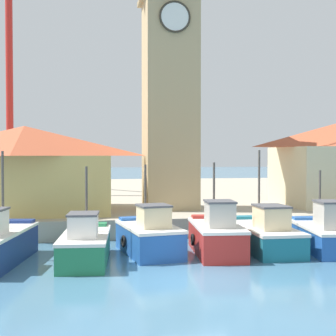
{
  "coord_description": "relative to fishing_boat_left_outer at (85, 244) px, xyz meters",
  "views": [
    {
      "loc": [
        -3.68,
        -15.34,
        4.18
      ],
      "look_at": [
        0.55,
        9.55,
        3.5
      ],
      "focal_mm": 50.0,
      "sensor_mm": 36.0,
      "label": 1
    }
  ],
  "objects": [
    {
      "name": "fishing_boat_mid_right",
      "position": [
        10.34,
        0.46,
        0.04
      ],
      "size": [
        2.48,
        4.75,
        3.52
      ],
      "color": "#2356A8",
      "rests_on": "ground"
    },
    {
      "name": "port_crane_near",
      "position": [
        -6.18,
        20.61,
        8.61
      ],
      "size": [
        5.79,
        9.59,
        20.46
      ],
      "color": "maroon",
      "rests_on": "quay_wharf"
    },
    {
      "name": "quay_wharf",
      "position": [
        3.83,
        24.41,
        -0.2
      ],
      "size": [
        120.0,
        40.0,
        1.01
      ],
      "primitive_type": "cube",
      "color": "#A89E89",
      "rests_on": "ground"
    },
    {
      "name": "warehouse_left",
      "position": [
        -3.42,
        8.89,
        2.78
      ],
      "size": [
        9.78,
        7.18,
        4.84
      ],
      "color": "tan",
      "rests_on": "quay_wharf"
    },
    {
      "name": "fishing_boat_center",
      "position": [
        7.8,
        1.09,
        -0.01
      ],
      "size": [
        2.16,
        5.25,
        4.42
      ],
      "color": "#196B7F",
      "rests_on": "ground"
    },
    {
      "name": "ground_plane",
      "position": [
        3.83,
        -3.14,
        -0.71
      ],
      "size": [
        300.0,
        300.0,
        0.0
      ],
      "primitive_type": "plane",
      "color": "teal"
    },
    {
      "name": "clock_tower",
      "position": [
        4.93,
        8.94,
        8.4
      ],
      "size": [
        3.53,
        3.53,
        16.96
      ],
      "color": "tan",
      "rests_on": "quay_wharf"
    },
    {
      "name": "fishing_boat_left_outer",
      "position": [
        0.0,
        0.0,
        0.0
      ],
      "size": [
        2.17,
        4.67,
        3.74
      ],
      "color": "#237A4C",
      "rests_on": "ground"
    },
    {
      "name": "fishing_boat_left_inner",
      "position": [
        2.66,
        1.08,
        0.06
      ],
      "size": [
        2.65,
        4.37,
        3.78
      ],
      "color": "#2356A8",
      "rests_on": "ground"
    },
    {
      "name": "fishing_boat_mid_left",
      "position": [
        5.47,
        0.58,
        0.1
      ],
      "size": [
        2.2,
        4.54,
        3.88
      ],
      "color": "#AD2823",
      "rests_on": "ground"
    }
  ]
}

